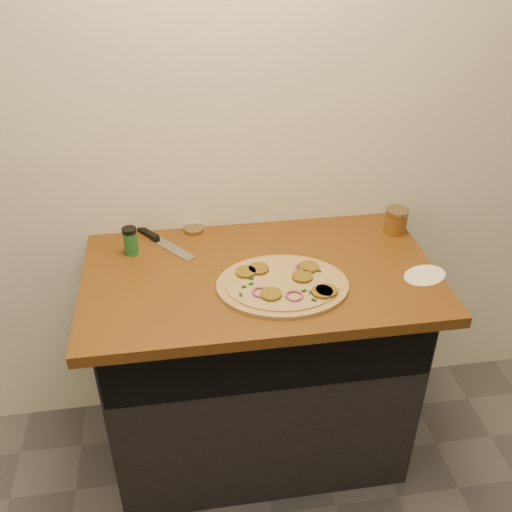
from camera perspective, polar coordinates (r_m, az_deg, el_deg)
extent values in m
cube|color=silver|center=(2.04, -1.07, 14.35)|extent=(4.00, 0.02, 2.70)
cube|color=black|center=(2.27, 0.21, -10.91)|extent=(1.10, 0.60, 0.86)
cube|color=brown|center=(1.96, 0.37, -1.95)|extent=(1.20, 0.70, 0.04)
cylinder|color=tan|center=(1.87, 2.66, -2.93)|extent=(0.46, 0.46, 0.01)
cylinder|color=beige|center=(1.86, 2.67, -2.69)|extent=(0.40, 0.40, 0.01)
cylinder|color=brown|center=(1.82, 7.07, -3.46)|extent=(0.07, 0.07, 0.01)
cylinder|color=brown|center=(1.93, 5.29, -1.10)|extent=(0.07, 0.07, 0.01)
cylinder|color=brown|center=(1.82, 6.63, -3.59)|extent=(0.07, 0.07, 0.01)
cylinder|color=brown|center=(1.80, 1.50, -3.84)|extent=(0.07, 0.07, 0.01)
cylinder|color=brown|center=(1.88, 4.66, -2.07)|extent=(0.07, 0.07, 0.01)
cylinder|color=brown|center=(1.91, 0.28, -1.28)|extent=(0.07, 0.07, 0.01)
cylinder|color=brown|center=(1.90, -1.04, -1.61)|extent=(0.07, 0.07, 0.01)
torus|color=#7D2E64|center=(1.81, 0.49, -3.62)|extent=(0.06, 0.06, 0.01)
torus|color=#7D2E64|center=(1.79, 3.86, -3.99)|extent=(0.06, 0.06, 0.01)
torus|color=#7D2E64|center=(1.93, 4.80, -1.15)|extent=(0.06, 0.06, 0.01)
cube|color=black|center=(1.79, 5.81, -4.41)|extent=(0.02, 0.02, 0.00)
cube|color=black|center=(1.79, 2.17, -4.05)|extent=(0.02, 0.02, 0.00)
cube|color=black|center=(1.80, -1.54, -3.91)|extent=(0.01, 0.02, 0.00)
cube|color=black|center=(1.92, 6.30, -1.48)|extent=(0.02, 0.02, 0.00)
cube|color=black|center=(1.83, -1.20, -3.10)|extent=(0.02, 0.01, 0.00)
cube|color=black|center=(1.85, -0.49, -2.79)|extent=(0.02, 0.02, 0.00)
cube|color=black|center=(1.82, 4.84, -3.48)|extent=(0.02, 0.02, 0.00)
cube|color=black|center=(1.80, 1.95, -3.80)|extent=(0.02, 0.01, 0.00)
cube|color=black|center=(1.87, -0.51, -2.27)|extent=(0.02, 0.01, 0.00)
cube|color=black|center=(1.82, 5.49, -3.63)|extent=(0.01, 0.02, 0.00)
cube|color=#B7BAC1|center=(2.08, -8.35, 0.75)|extent=(0.16, 0.19, 0.00)
cube|color=black|center=(2.18, -10.79, 2.26)|extent=(0.09, 0.11, 0.02)
cylinder|color=#9D855B|center=(2.18, -6.23, 2.66)|extent=(0.09, 0.09, 0.02)
cylinder|color=#A11010|center=(2.21, 13.80, 3.30)|extent=(0.08, 0.08, 0.08)
cylinder|color=#9D855B|center=(2.19, 13.96, 4.38)|extent=(0.09, 0.09, 0.01)
cylinder|color=#1F622B|center=(2.06, -12.42, 1.30)|extent=(0.05, 0.05, 0.09)
cylinder|color=black|center=(2.04, -12.59, 2.53)|extent=(0.05, 0.05, 0.02)
cylinder|color=white|center=(2.00, 16.52, -1.86)|extent=(0.21, 0.21, 0.00)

